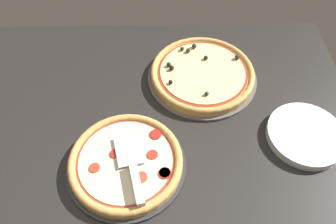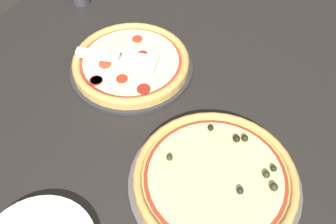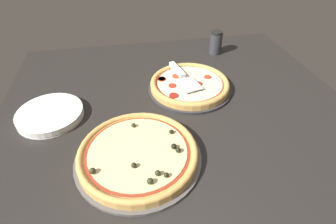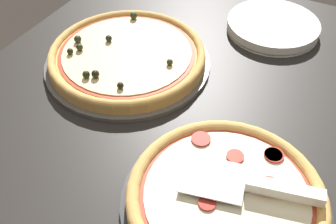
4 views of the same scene
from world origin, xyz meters
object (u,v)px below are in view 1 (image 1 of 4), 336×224
at_px(pizza_back, 202,73).
at_px(serving_spatula, 135,174).
at_px(plate_stack, 305,135).
at_px(pizza_front, 126,161).

bearing_deg(pizza_back, serving_spatula, -119.11).
height_order(serving_spatula, plate_stack, serving_spatula).
bearing_deg(pizza_back, plate_stack, -41.28).
bearing_deg(plate_stack, serving_spatula, -165.18).
xyz_separation_m(serving_spatula, plate_stack, (0.52, 0.14, -0.04)).
bearing_deg(pizza_front, plate_stack, 8.91).
distance_m(serving_spatula, plate_stack, 0.54).
bearing_deg(pizza_front, pizza_back, 54.08).
height_order(pizza_front, serving_spatula, serving_spatula).
xyz_separation_m(pizza_front, pizza_back, (0.25, 0.35, 0.00)).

